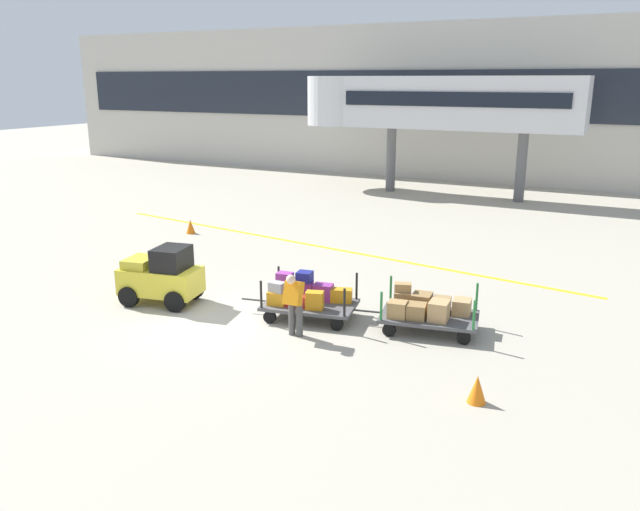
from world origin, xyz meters
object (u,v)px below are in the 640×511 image
(baggage_tug, at_px, (162,276))
(baggage_cart_middle, at_px, (426,310))
(baggage_handler, at_px, (294,302))
(safety_cone_near, at_px, (190,226))
(baggage_cart_lead, at_px, (306,297))
(safety_cone_far, at_px, (477,389))

(baggage_tug, distance_m, baggage_cart_middle, 7.09)
(baggage_handler, xyz_separation_m, safety_cone_near, (-8.74, 7.12, -0.59))
(baggage_handler, bearing_deg, baggage_cart_middle, 34.44)
(baggage_cart_middle, xyz_separation_m, safety_cone_near, (-11.37, 5.32, -0.25))
(baggage_cart_lead, bearing_deg, safety_cone_near, 144.89)
(baggage_cart_lead, height_order, safety_cone_near, baggage_cart_lead)
(safety_cone_near, bearing_deg, baggage_handler, -39.17)
(baggage_tug, xyz_separation_m, baggage_cart_middle, (6.94, 1.41, -0.23))
(baggage_handler, bearing_deg, baggage_tug, 174.86)
(baggage_cart_lead, height_order, baggage_cart_middle, baggage_cart_lead)
(baggage_tug, height_order, safety_cone_near, baggage_tug)
(baggage_cart_lead, distance_m, baggage_handler, 1.31)
(safety_cone_near, height_order, safety_cone_far, same)
(baggage_cart_lead, distance_m, safety_cone_far, 5.51)
(baggage_tug, distance_m, safety_cone_near, 8.07)
(baggage_tug, height_order, baggage_cart_lead, baggage_tug)
(safety_cone_far, bearing_deg, safety_cone_near, 148.09)
(baggage_handler, distance_m, safety_cone_near, 11.29)
(baggage_tug, xyz_separation_m, safety_cone_far, (8.92, -1.58, -0.48))
(baggage_cart_middle, xyz_separation_m, baggage_handler, (-2.63, -1.80, 0.34))
(baggage_tug, height_order, baggage_cart_middle, baggage_tug)
(baggage_cart_lead, relative_size, safety_cone_far, 5.61)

